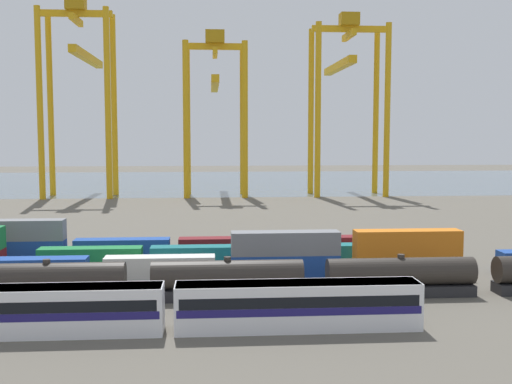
# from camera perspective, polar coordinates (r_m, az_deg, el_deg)

# --- Properties ---
(ground_plane) EXTENTS (420.00, 420.00, 0.00)m
(ground_plane) POSITION_cam_1_polar(r_m,az_deg,el_deg) (110.80, -7.66, -3.07)
(ground_plane) COLOR #5B564C
(harbour_water) EXTENTS (400.00, 110.00, 0.01)m
(harbour_water) POSITION_cam_1_polar(r_m,az_deg,el_deg) (213.85, -6.00, 0.96)
(harbour_water) COLOR slate
(harbour_water) RESTS_ON ground_plane
(passenger_train) EXTENTS (62.19, 3.14, 3.90)m
(passenger_train) POSITION_cam_1_polar(r_m,az_deg,el_deg) (53.62, -19.38, -9.99)
(passenger_train) COLOR silver
(passenger_train) RESTS_ON ground_plane
(freight_tank_row) EXTENTS (66.19, 2.71, 4.17)m
(freight_tank_row) POSITION_cam_1_polar(r_m,az_deg,el_deg) (62.23, 5.39, -7.80)
(freight_tank_row) COLOR #232326
(freight_tank_row) RESTS_ON ground_plane
(shipping_container_2) EXTENTS (12.10, 2.44, 2.60)m
(shipping_container_2) POSITION_cam_1_polar(r_m,az_deg,el_deg) (72.76, -19.80, -6.69)
(shipping_container_2) COLOR #1C4299
(shipping_container_2) RESTS_ON ground_plane
(shipping_container_3) EXTENTS (12.10, 2.44, 2.60)m
(shipping_container_3) POSITION_cam_1_polar(r_m,az_deg,el_deg) (70.32, -8.73, -6.85)
(shipping_container_3) COLOR silver
(shipping_container_3) RESTS_ON ground_plane
(shipping_container_4) EXTENTS (12.10, 2.44, 2.60)m
(shipping_container_4) POSITION_cam_1_polar(r_m,az_deg,el_deg) (70.59, 2.68, -6.74)
(shipping_container_4) COLOR #1C4299
(shipping_container_4) RESTS_ON ground_plane
(shipping_container_5) EXTENTS (12.10, 2.44, 2.60)m
(shipping_container_5) POSITION_cam_1_polar(r_m,az_deg,el_deg) (70.10, 2.69, -4.66)
(shipping_container_5) COLOR slate
(shipping_container_5) RESTS_ON shipping_container_4
(shipping_container_6) EXTENTS (12.10, 2.44, 2.60)m
(shipping_container_6) POSITION_cam_1_polar(r_m,az_deg,el_deg) (73.54, 13.58, -6.40)
(shipping_container_6) COLOR orange
(shipping_container_6) RESTS_ON ground_plane
(shipping_container_7) EXTENTS (12.10, 2.44, 2.60)m
(shipping_container_7) POSITION_cam_1_polar(r_m,az_deg,el_deg) (73.07, 13.63, -4.40)
(shipping_container_7) COLOR orange
(shipping_container_7) RESTS_ON shipping_container_6
(shipping_container_14) EXTENTS (12.10, 2.44, 2.60)m
(shipping_container_14) POSITION_cam_1_polar(r_m,az_deg,el_deg) (77.29, -14.82, -5.86)
(shipping_container_14) COLOR #197538
(shipping_container_14) RESTS_ON ground_plane
(shipping_container_15) EXTENTS (12.10, 2.44, 2.60)m
(shipping_container_15) POSITION_cam_1_polar(r_m,az_deg,el_deg) (75.97, -5.00, -5.89)
(shipping_container_15) COLOR #146066
(shipping_container_15) RESTS_ON ground_plane
(shipping_container_16) EXTENTS (12.10, 2.44, 2.60)m
(shipping_container_16) POSITION_cam_1_polar(r_m,az_deg,el_deg) (76.90, 4.86, -5.76)
(shipping_container_16) COLOR #146066
(shipping_container_16) RESTS_ON ground_plane
(shipping_container_18) EXTENTS (12.10, 2.44, 2.60)m
(shipping_container_18) POSITION_cam_1_polar(r_m,az_deg,el_deg) (85.47, -20.95, -4.98)
(shipping_container_18) COLOR #1C4299
(shipping_container_18) RESTS_ON ground_plane
(shipping_container_19) EXTENTS (12.10, 2.44, 2.60)m
(shipping_container_19) POSITION_cam_1_polar(r_m,az_deg,el_deg) (85.06, -21.01, -3.25)
(shipping_container_19) COLOR slate
(shipping_container_19) RESTS_ON shipping_container_18
(shipping_container_20) EXTENTS (12.10, 2.44, 2.60)m
(shipping_container_20) POSITION_cam_1_polar(r_m,az_deg,el_deg) (82.63, -12.07, -5.08)
(shipping_container_20) COLOR #1C4299
(shipping_container_20) RESTS_ON ground_plane
(shipping_container_21) EXTENTS (12.10, 2.44, 2.60)m
(shipping_container_21) POSITION_cam_1_polar(r_m,az_deg,el_deg) (81.87, -2.80, -5.07)
(shipping_container_21) COLOR maroon
(shipping_container_21) RESTS_ON ground_plane
(shipping_container_22) EXTENTS (12.10, 2.44, 2.60)m
(shipping_container_22) POSITION_cam_1_polar(r_m,az_deg,el_deg) (83.25, 6.41, -4.92)
(shipping_container_22) COLOR maroon
(shipping_container_22) RESTS_ON ground_plane
(shipping_container_23) EXTENTS (6.04, 2.44, 2.60)m
(shipping_container_23) POSITION_cam_1_polar(r_m,az_deg,el_deg) (86.66, 15.09, -4.67)
(shipping_container_23) COLOR #146066
(shipping_container_23) RESTS_ON ground_plane
(gantry_crane_west) EXTENTS (17.93, 38.14, 50.03)m
(gantry_crane_west) POSITION_cam_1_polar(r_m,az_deg,el_deg) (169.00, -15.74, 9.97)
(gantry_crane_west) COLOR gold
(gantry_crane_west) RESTS_ON ground_plane
(gantry_crane_central) EXTENTS (16.24, 37.63, 42.27)m
(gantry_crane_central) POSITION_cam_1_polar(r_m,az_deg,el_deg) (165.63, -3.74, 8.63)
(gantry_crane_central) COLOR gold
(gantry_crane_central) RESTS_ON ground_plane
(gantry_crane_east) EXTENTS (19.36, 35.82, 47.08)m
(gantry_crane_east) POSITION_cam_1_polar(r_m,az_deg,el_deg) (169.14, 8.22, 9.56)
(gantry_crane_east) COLOR gold
(gantry_crane_east) RESTS_ON ground_plane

